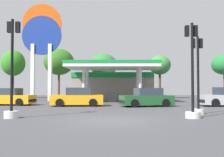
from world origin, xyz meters
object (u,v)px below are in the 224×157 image
at_px(tree_1, 59,62).
at_px(tree_4, 224,65).
at_px(tree_2, 104,66).
at_px(station_pole_sign, 42,39).
at_px(tree_3, 160,65).
at_px(traffic_signal_0, 12,84).
at_px(traffic_signal_2, 198,84).
at_px(tree_0, 13,63).
at_px(car_1, 78,98).
at_px(traffic_signal_1, 192,86).
at_px(car_2, 10,97).
at_px(car_3, 147,98).

bearing_deg(tree_1, tree_4, -0.50).
bearing_deg(tree_2, station_pole_sign, -137.23).
relative_size(tree_3, tree_4, 0.99).
relative_size(tree_2, tree_4, 1.01).
bearing_deg(traffic_signal_0, tree_4, 50.37).
relative_size(station_pole_sign, traffic_signal_2, 2.53).
bearing_deg(tree_0, car_1, -54.82).
bearing_deg(traffic_signal_2, traffic_signal_1, -113.86).
bearing_deg(tree_1, car_1, -72.80).
height_order(traffic_signal_0, tree_4, tree_4).
height_order(car_1, tree_4, tree_4).
relative_size(car_2, tree_4, 0.69).
xyz_separation_m(car_2, tree_1, (1.09, 15.52, 4.70)).
bearing_deg(tree_0, traffic_signal_0, -68.99).
bearing_deg(tree_0, traffic_signal_2, -50.05).
bearing_deg(tree_2, tree_1, 169.16).
height_order(car_2, tree_4, tree_4).
distance_m(traffic_signal_1, traffic_signal_2, 2.29).
bearing_deg(car_1, station_pole_sign, 122.16).
relative_size(tree_2, tree_3, 1.02).
bearing_deg(car_1, traffic_signal_1, -51.50).
bearing_deg(car_2, tree_2, 61.38).
distance_m(tree_0, tree_4, 31.39).
bearing_deg(tree_2, tree_0, 171.99).
bearing_deg(car_3, traffic_signal_0, -132.30).
distance_m(car_1, traffic_signal_1, 11.56).
bearing_deg(traffic_signal_2, tree_3, 86.01).
distance_m(car_2, traffic_signal_1, 16.89).
distance_m(tree_2, tree_3, 8.31).
height_order(traffic_signal_1, tree_1, tree_1).
bearing_deg(car_3, tree_4, 51.82).
relative_size(car_1, traffic_signal_0, 0.89).
xyz_separation_m(car_1, tree_1, (-5.17, 16.70, 4.68)).
distance_m(tree_1, tree_4, 24.32).
relative_size(tree_0, tree_4, 1.13).
xyz_separation_m(tree_0, tree_1, (7.06, -0.66, 0.10)).
distance_m(traffic_signal_0, tree_2, 24.98).
xyz_separation_m(car_2, tree_3, (15.99, 15.39, 4.19)).
bearing_deg(traffic_signal_1, station_pole_sign, 125.48).
bearing_deg(tree_1, car_3, -57.34).
distance_m(car_3, tree_1, 20.91).
height_order(station_pole_sign, traffic_signal_1, station_pole_sign).
xyz_separation_m(traffic_signal_0, traffic_signal_1, (9.23, 0.11, -0.07)).
distance_m(station_pole_sign, tree_2, 10.00).
xyz_separation_m(car_3, tree_1, (-10.99, 17.15, 4.69)).
height_order(tree_1, tree_3, tree_1).
height_order(traffic_signal_0, tree_1, tree_1).
bearing_deg(car_1, traffic_signal_2, -40.52).
bearing_deg(traffic_signal_0, tree_0, 111.01).
relative_size(car_2, car_3, 0.96).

